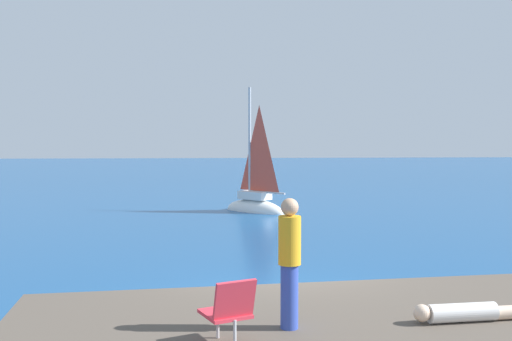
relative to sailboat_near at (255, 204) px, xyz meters
name	(u,v)px	position (x,y,z in m)	size (l,w,h in m)	color
ground_plane	(275,307)	(-0.71, -14.20, -0.32)	(160.00, 160.00, 0.00)	navy
boulder_seaward	(412,332)	(1.41, -15.79, -0.32)	(1.06, 0.85, 0.58)	#514648
boulder_inland	(215,336)	(-1.85, -15.73, -0.32)	(0.73, 0.59, 0.40)	#4A4743
sailboat_near	(255,204)	(0.00, 0.00, 0.00)	(2.97, 2.98, 5.96)	white
person_sunbather	(472,312)	(1.43, -17.91, 0.67)	(1.76, 0.34, 0.25)	white
person_standing	(289,259)	(-0.95, -18.00, 1.42)	(0.28, 0.28, 1.62)	#334CB2
beach_chair	(229,308)	(-1.71, -18.58, 0.99)	(0.67, 0.74, 0.80)	#E03342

